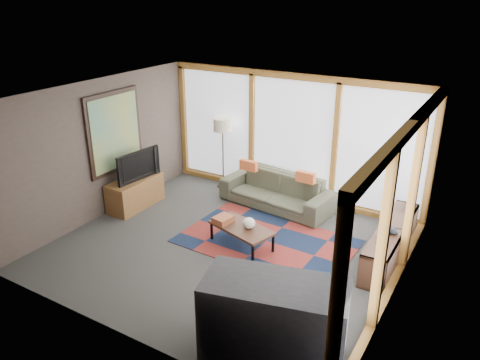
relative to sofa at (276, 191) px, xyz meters
The scene contains 17 objects.
ground 1.91m from the sofa, 89.06° to the right, with size 5.50×5.50×0.00m, color #333330.
room_envelope 1.87m from the sofa, 68.28° to the right, with size 5.52×5.02×2.62m.
rug 1.49m from the sofa, 69.80° to the right, with size 2.91×1.87×0.01m, color maroon.
sofa is the anchor object (origin of this frame).
pillow_left 0.76m from the sofa, behind, with size 0.37×0.11×0.21m, color #CC5B2C.
pillow_right 0.75m from the sofa, ahead, with size 0.38×0.11×0.21m, color #CC5B2C.
floor_lamp 1.56m from the sofa, 167.96° to the left, with size 0.39×0.39×1.55m, color black, non-canonical shape.
coffee_table 1.73m from the sofa, 83.35° to the right, with size 1.10×0.55×0.37m, color #311A12, non-canonical shape.
book_stack 1.74m from the sofa, 95.06° to the right, with size 0.26×0.33×0.11m, color brown.
vase 1.72m from the sofa, 79.10° to the right, with size 0.21×0.21×0.18m, color beige.
bookshelf 2.59m from the sofa, 17.85° to the right, with size 0.40×2.20×0.55m, color #311A12, non-canonical shape.
bowl_a 2.77m from the sofa, 28.10° to the right, with size 0.19×0.19×0.10m, color black.
bowl_b 2.71m from the sofa, 21.68° to the right, with size 0.17×0.17×0.09m, color black.
shelf_picture 2.56m from the sofa, ahead, with size 0.04×0.29×0.38m, color black.
tv_console 2.82m from the sofa, 149.17° to the right, with size 0.50×1.19×0.60m, color brown.
television 2.83m from the sofa, 149.62° to the right, with size 1.02×0.13×0.59m, color black.
bar_counter 4.19m from the sofa, 63.91° to the right, with size 1.64×0.77×1.04m, color black.
Camera 1 is at (3.69, -5.84, 4.10)m, focal length 35.00 mm.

